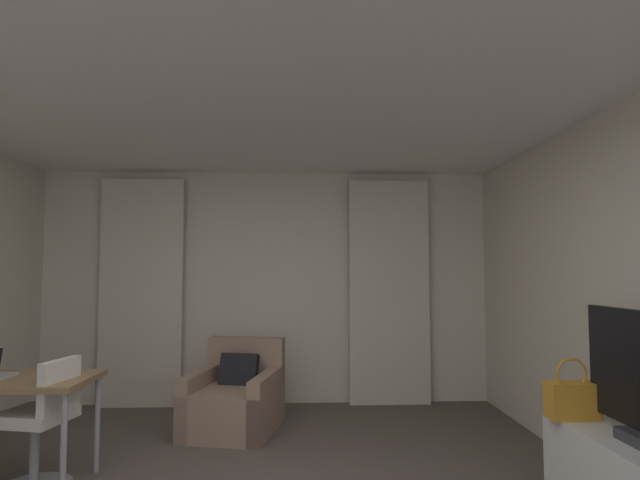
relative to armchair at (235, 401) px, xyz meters
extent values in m
cube|color=beige|center=(0.23, 0.98, 1.03)|extent=(5.12, 0.06, 2.60)
cube|color=white|center=(0.23, -2.05, 2.36)|extent=(5.12, 6.12, 0.06)
cube|color=beige|center=(-1.15, 0.85, 0.98)|extent=(0.90, 0.06, 2.50)
cube|color=beige|center=(1.60, 0.85, 0.98)|extent=(0.90, 0.06, 2.50)
cube|color=#997A66|center=(-0.01, -0.04, -0.07)|extent=(0.93, 1.01, 0.40)
cube|color=#997A66|center=(0.07, 0.32, 0.34)|extent=(0.77, 0.29, 0.41)
cube|color=#997A66|center=(0.30, -0.11, 0.00)|extent=(0.30, 0.88, 0.54)
cube|color=#997A66|center=(-0.32, 0.03, 0.00)|extent=(0.30, 0.88, 0.54)
cube|color=black|center=(0.02, 0.09, 0.24)|extent=(0.39, 0.27, 0.37)
cylinder|color=#99999E|center=(-0.89, -0.94, 0.08)|extent=(0.04, 0.04, 0.70)
cylinder|color=#99999E|center=(-0.89, -1.47, 0.08)|extent=(0.04, 0.04, 0.70)
cylinder|color=gray|center=(-1.17, -1.27, -0.04)|extent=(0.06, 0.06, 0.46)
cube|color=silver|center=(-1.17, -1.27, 0.23)|extent=(0.47, 0.47, 0.08)
cube|color=silver|center=(-1.01, -1.30, 0.44)|extent=(0.13, 0.36, 0.34)
cube|color=orange|center=(2.27, -1.72, 0.41)|extent=(0.30, 0.14, 0.22)
torus|color=orange|center=(2.27, -1.72, 0.57)|extent=(0.20, 0.02, 0.20)
camera|label=1|loc=(0.60, -4.79, 1.20)|focal=28.24mm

